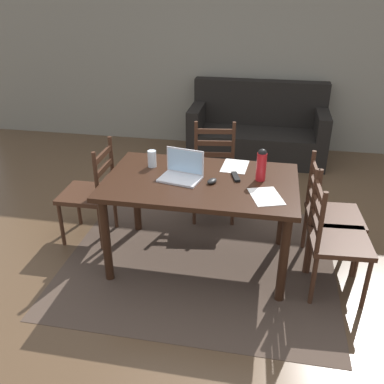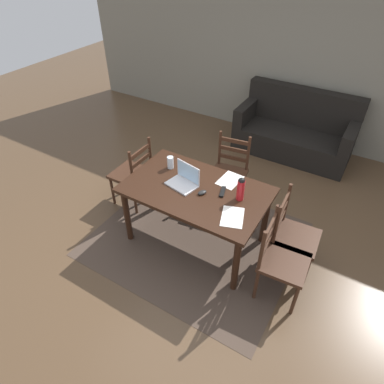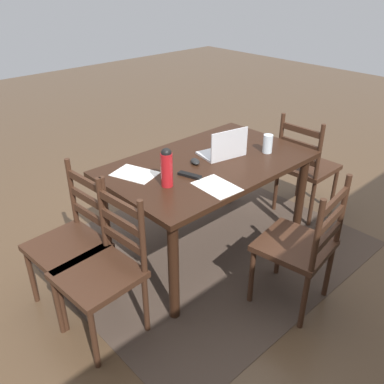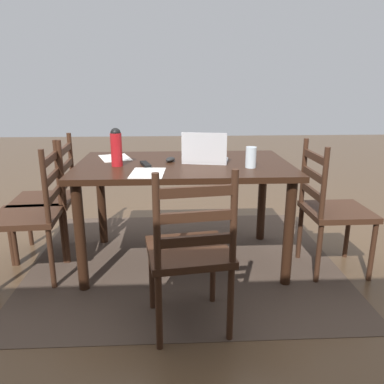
{
  "view_description": "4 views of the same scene",
  "coord_description": "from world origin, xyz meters",
  "px_view_note": "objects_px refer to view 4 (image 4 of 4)",
  "views": [
    {
      "loc": [
        0.5,
        -3.01,
        2.21
      ],
      "look_at": [
        -0.08,
        0.03,
        0.65
      ],
      "focal_mm": 39.41,
      "sensor_mm": 36.0,
      "label": 1
    },
    {
      "loc": [
        1.4,
        -2.41,
        3.0
      ],
      "look_at": [
        -0.06,
        0.01,
        0.7
      ],
      "focal_mm": 31.29,
      "sensor_mm": 36.0,
      "label": 2
    },
    {
      "loc": [
        1.97,
        1.95,
        2.04
      ],
      "look_at": [
        0.08,
        -0.09,
        0.52
      ],
      "focal_mm": 38.51,
      "sensor_mm": 36.0,
      "label": 3
    },
    {
      "loc": [
        0.08,
        2.73,
        1.35
      ],
      "look_at": [
        -0.06,
        0.01,
        0.56
      ],
      "focal_mm": 35.77,
      "sensor_mm": 36.0,
      "label": 4
    }
  ],
  "objects_px": {
    "drinking_glass": "(251,157)",
    "computer_mouse": "(170,159)",
    "chair_far_head": "(190,253)",
    "laptop": "(205,155)",
    "tv_remote": "(146,164)",
    "chair_right_far": "(32,215)",
    "dining_table": "(184,176)",
    "chair_right_near": "(49,199)",
    "water_bottle": "(116,146)",
    "chair_left_far": "(332,210)"
  },
  "relations": [
    {
      "from": "drinking_glass",
      "to": "computer_mouse",
      "type": "distance_m",
      "value": 0.6
    },
    {
      "from": "chair_far_head",
      "to": "drinking_glass",
      "type": "distance_m",
      "value": 0.88
    },
    {
      "from": "laptop",
      "to": "tv_remote",
      "type": "distance_m",
      "value": 0.43
    },
    {
      "from": "drinking_glass",
      "to": "tv_remote",
      "type": "height_order",
      "value": "drinking_glass"
    },
    {
      "from": "chair_right_far",
      "to": "dining_table",
      "type": "bearing_deg",
      "value": -170.01
    },
    {
      "from": "chair_right_near",
      "to": "dining_table",
      "type": "bearing_deg",
      "value": 169.73
    },
    {
      "from": "tv_remote",
      "to": "water_bottle",
      "type": "bearing_deg",
      "value": -17.68
    },
    {
      "from": "chair_right_near",
      "to": "water_bottle",
      "type": "height_order",
      "value": "water_bottle"
    },
    {
      "from": "chair_far_head",
      "to": "chair_right_far",
      "type": "bearing_deg",
      "value": -31.73
    },
    {
      "from": "chair_left_far",
      "to": "chair_right_far",
      "type": "relative_size",
      "value": 1.0
    },
    {
      "from": "chair_right_near",
      "to": "computer_mouse",
      "type": "height_order",
      "value": "chair_right_near"
    },
    {
      "from": "chair_left_far",
      "to": "water_bottle",
      "type": "xyz_separation_m",
      "value": [
        1.52,
        -0.1,
        0.45
      ]
    },
    {
      "from": "chair_right_near",
      "to": "tv_remote",
      "type": "bearing_deg",
      "value": 160.45
    },
    {
      "from": "dining_table",
      "to": "computer_mouse",
      "type": "xyz_separation_m",
      "value": [
        0.1,
        -0.04,
        0.11
      ]
    },
    {
      "from": "laptop",
      "to": "chair_right_near",
      "type": "bearing_deg",
      "value": -9.58
    },
    {
      "from": "laptop",
      "to": "computer_mouse",
      "type": "bearing_deg",
      "value": -12.29
    },
    {
      "from": "chair_right_near",
      "to": "water_bottle",
      "type": "relative_size",
      "value": 3.59
    },
    {
      "from": "chair_right_far",
      "to": "tv_remote",
      "type": "relative_size",
      "value": 5.59
    },
    {
      "from": "chair_far_head",
      "to": "water_bottle",
      "type": "height_order",
      "value": "water_bottle"
    },
    {
      "from": "chair_left_far",
      "to": "laptop",
      "type": "height_order",
      "value": "laptop"
    },
    {
      "from": "computer_mouse",
      "to": "drinking_glass",
      "type": "bearing_deg",
      "value": -177.93
    },
    {
      "from": "dining_table",
      "to": "chair_far_head",
      "type": "bearing_deg",
      "value": 90.4
    },
    {
      "from": "chair_left_far",
      "to": "laptop",
      "type": "xyz_separation_m",
      "value": [
        0.9,
        -0.18,
        0.38
      ]
    },
    {
      "from": "chair_left_far",
      "to": "tv_remote",
      "type": "bearing_deg",
      "value": -4.38
    },
    {
      "from": "chair_right_near",
      "to": "chair_far_head",
      "type": "bearing_deg",
      "value": 135.76
    },
    {
      "from": "chair_left_far",
      "to": "computer_mouse",
      "type": "height_order",
      "value": "chair_left_far"
    },
    {
      "from": "chair_right_near",
      "to": "water_bottle",
      "type": "distance_m",
      "value": 0.79
    },
    {
      "from": "chair_far_head",
      "to": "tv_remote",
      "type": "distance_m",
      "value": 0.87
    },
    {
      "from": "chair_far_head",
      "to": "dining_table",
      "type": "bearing_deg",
      "value": -89.6
    },
    {
      "from": "chair_left_far",
      "to": "chair_far_head",
      "type": "xyz_separation_m",
      "value": [
        1.05,
        0.65,
        0.0
      ]
    },
    {
      "from": "laptop",
      "to": "computer_mouse",
      "type": "xyz_separation_m",
      "value": [
        0.25,
        -0.05,
        -0.04
      ]
    },
    {
      "from": "laptop",
      "to": "computer_mouse",
      "type": "relative_size",
      "value": 3.58
    },
    {
      "from": "chair_right_near",
      "to": "laptop",
      "type": "xyz_separation_m",
      "value": [
        -1.21,
        0.2,
        0.38
      ]
    },
    {
      "from": "water_bottle",
      "to": "computer_mouse",
      "type": "bearing_deg",
      "value": -161.18
    },
    {
      "from": "chair_right_far",
      "to": "drinking_glass",
      "type": "relative_size",
      "value": 6.65
    },
    {
      "from": "water_bottle",
      "to": "computer_mouse",
      "type": "height_order",
      "value": "water_bottle"
    },
    {
      "from": "chair_right_near",
      "to": "chair_right_far",
      "type": "height_order",
      "value": "same"
    },
    {
      "from": "chair_far_head",
      "to": "laptop",
      "type": "height_order",
      "value": "laptop"
    },
    {
      "from": "tv_remote",
      "to": "chair_left_far",
      "type": "bearing_deg",
      "value": 158.92
    },
    {
      "from": "water_bottle",
      "to": "tv_remote",
      "type": "xyz_separation_m",
      "value": [
        -0.2,
        0.0,
        -0.13
      ]
    },
    {
      "from": "dining_table",
      "to": "chair_right_far",
      "type": "height_order",
      "value": "chair_right_far"
    },
    {
      "from": "chair_right_near",
      "to": "drinking_glass",
      "type": "distance_m",
      "value": 1.6
    },
    {
      "from": "chair_far_head",
      "to": "drinking_glass",
      "type": "xyz_separation_m",
      "value": [
        -0.45,
        -0.66,
        0.39
      ]
    },
    {
      "from": "chair_right_far",
      "to": "laptop",
      "type": "relative_size",
      "value": 2.65
    },
    {
      "from": "dining_table",
      "to": "chair_right_near",
      "type": "xyz_separation_m",
      "value": [
        1.06,
        -0.19,
        -0.22
      ]
    },
    {
      "from": "laptop",
      "to": "water_bottle",
      "type": "distance_m",
      "value": 0.63
    },
    {
      "from": "chair_far_head",
      "to": "tv_remote",
      "type": "height_order",
      "value": "chair_far_head"
    },
    {
      "from": "laptop",
      "to": "chair_far_head",
      "type": "bearing_deg",
      "value": 79.86
    },
    {
      "from": "chair_right_far",
      "to": "computer_mouse",
      "type": "distance_m",
      "value": 1.04
    },
    {
      "from": "chair_right_near",
      "to": "laptop",
      "type": "height_order",
      "value": "laptop"
    }
  ]
}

